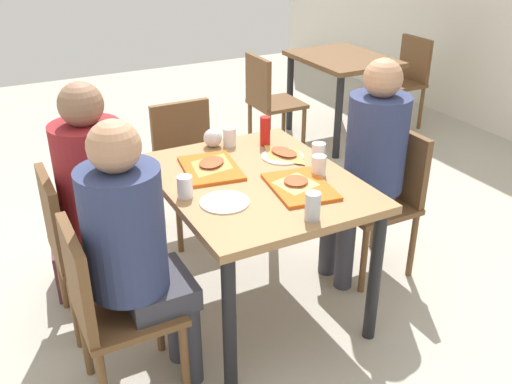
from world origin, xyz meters
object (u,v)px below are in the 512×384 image
at_px(person_in_red, 100,188).
at_px(handbag, 70,264).
at_px(chair_near_left, 78,240).
at_px(background_chair_near, 268,97).
at_px(plastic_cup_c, 230,137).
at_px(chair_far_side, 386,192).
at_px(paper_plate_center, 282,156).
at_px(background_table, 342,71).
at_px(soda_can, 313,206).
at_px(condiment_bottle, 265,131).
at_px(main_table, 256,196).
at_px(plastic_cup_d, 319,166).
at_px(chair_near_right, 106,303).
at_px(chair_left_end, 188,160).
at_px(tray_red_far, 300,187).
at_px(background_chair_far, 405,76).
at_px(pizza_slice_c, 284,153).
at_px(person_in_brown_jacket, 134,242).
at_px(pizza_slice_b, 296,182).
at_px(plastic_cup_a, 319,153).
at_px(paper_plate_near_edge, 225,202).
at_px(person_far_side, 370,156).
at_px(pizza_slice_a, 212,163).
at_px(foil_bundle, 213,138).
at_px(plastic_cup_b, 185,187).
at_px(tray_red_near, 211,168).

height_order(person_in_red, handbag, person_in_red).
xyz_separation_m(chair_near_left, background_chair_near, (-1.57, 1.90, 0.00)).
bearing_deg(plastic_cup_c, handbag, -101.68).
relative_size(chair_far_side, paper_plate_center, 3.78).
height_order(chair_near_left, background_table, chair_near_left).
height_order(chair_far_side, plastic_cup_c, plastic_cup_c).
relative_size(person_in_red, soda_can, 10.17).
bearing_deg(background_chair_near, condiment_bottle, -29.25).
distance_m(main_table, plastic_cup_d, 0.34).
bearing_deg(plastic_cup_d, background_table, 142.01).
height_order(chair_near_right, plastic_cup_c, plastic_cup_c).
relative_size(chair_left_end, soda_can, 6.81).
distance_m(tray_red_far, background_chair_far, 3.17).
bearing_deg(pizza_slice_c, chair_far_side, 72.92).
height_order(person_in_brown_jacket, background_chair_far, person_in_brown_jacket).
height_order(pizza_slice_b, plastic_cup_a, plastic_cup_a).
distance_m(main_table, plastic_cup_c, 0.47).
relative_size(chair_near_right, paper_plate_center, 3.78).
bearing_deg(chair_left_end, paper_plate_near_edge, -12.39).
height_order(chair_near_right, person_in_red, person_in_red).
bearing_deg(handbag, person_far_side, 67.70).
relative_size(pizza_slice_a, background_chair_far, 0.33).
relative_size(foil_bundle, background_chair_near, 0.12).
xyz_separation_m(main_table, condiment_bottle, (-0.35, 0.24, 0.18)).
height_order(person_in_brown_jacket, foil_bundle, person_in_brown_jacket).
relative_size(chair_near_left, plastic_cup_d, 8.31).
bearing_deg(main_table, chair_near_right, -71.64).
height_order(pizza_slice_a, background_chair_far, background_chair_far).
relative_size(pizza_slice_a, foil_bundle, 2.75).
distance_m(chair_near_left, person_in_red, 0.28).
bearing_deg(person_far_side, plastic_cup_b, -88.52).
bearing_deg(paper_plate_near_edge, paper_plate_center, 124.25).
height_order(chair_near_left, background_chair_far, same).
bearing_deg(handbag, soda_can, 38.33).
xyz_separation_m(chair_near_left, pizza_slice_c, (0.10, 1.08, 0.28)).
bearing_deg(chair_near_left, soda_can, 48.88).
bearing_deg(pizza_slice_c, person_in_red, -96.01).
relative_size(chair_near_left, plastic_cup_a, 8.31).
bearing_deg(chair_near_right, main_table, 108.36).
xyz_separation_m(person_in_brown_jacket, background_chair_far, (-2.12, 3.22, -0.25)).
relative_size(person_in_red, person_far_side, 1.00).
distance_m(chair_far_side, plastic_cup_a, 0.55).
bearing_deg(person_far_side, handbag, -112.30).
bearing_deg(background_chair_near, foil_bundle, -38.45).
bearing_deg(plastic_cup_b, condiment_bottle, 121.97).
distance_m(paper_plate_near_edge, plastic_cup_a, 0.64).
distance_m(chair_far_side, soda_can, 0.98).
relative_size(tray_red_near, plastic_cup_d, 3.60).
xyz_separation_m(pizza_slice_b, pizza_slice_c, (-0.34, 0.13, -0.01)).
bearing_deg(soda_can, foil_bundle, -177.30).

